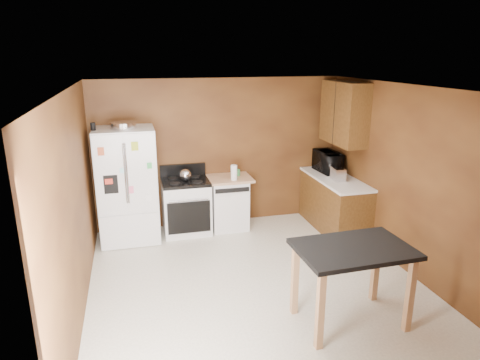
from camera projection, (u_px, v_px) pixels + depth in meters
name	position (u px, v px, depth m)	size (l,w,h in m)	color
floor	(256.00, 284.00, 5.56)	(4.50, 4.50, 0.00)	white
ceiling	(258.00, 88.00, 4.85)	(4.50, 4.50, 0.00)	white
wall_back	(219.00, 153.00, 7.30)	(4.20, 4.20, 0.00)	brown
wall_front	(345.00, 286.00, 3.12)	(4.20, 4.20, 0.00)	brown
wall_left	(74.00, 208.00, 4.70)	(4.50, 4.50, 0.00)	brown
wall_right	(408.00, 180.00, 5.71)	(4.50, 4.50, 0.00)	brown
roasting_pan	(123.00, 125.00, 6.37)	(0.39, 0.39, 0.10)	silver
pen_cup	(93.00, 127.00, 6.23)	(0.07, 0.07, 0.11)	black
kettle	(185.00, 175.00, 6.88)	(0.20, 0.20, 0.20)	silver
paper_towel	(234.00, 172.00, 6.97)	(0.11, 0.11, 0.24)	white
green_canister	(237.00, 172.00, 7.24)	(0.09, 0.09, 0.10)	#45B561
toaster	(338.00, 174.00, 6.93)	(0.17, 0.28, 0.20)	silver
microwave	(328.00, 162.00, 7.42)	(0.58, 0.39, 0.32)	black
refrigerator	(127.00, 185.00, 6.67)	(0.90, 0.80, 1.80)	white
gas_range	(186.00, 206.00, 7.07)	(0.76, 0.68, 1.10)	white
dishwasher	(228.00, 202.00, 7.26)	(0.78, 0.63, 0.89)	white
right_cabinets	(337.00, 177.00, 7.12)	(0.63, 1.58, 2.45)	brown
island	(353.00, 259.00, 4.57)	(1.23, 0.84, 0.91)	black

